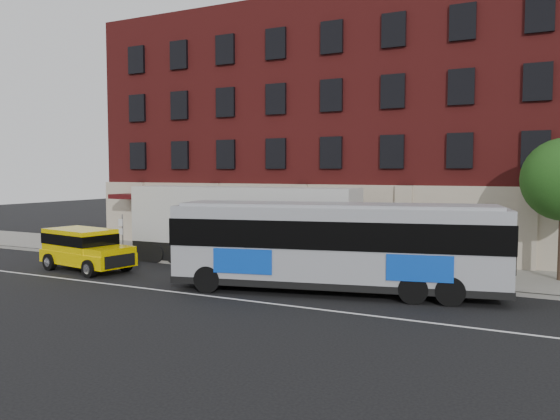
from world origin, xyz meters
The scene contains 9 objects.
ground centered at (0.00, 0.00, 0.00)m, with size 120.00×120.00×0.00m, color black.
sidewalk centered at (0.00, 9.00, 0.07)m, with size 60.00×6.00×0.15m, color gray.
kerb centered at (0.00, 6.00, 0.07)m, with size 60.00×0.25×0.15m, color gray.
lane_line centered at (0.00, 0.50, 0.01)m, with size 60.00×0.12×0.01m, color silver.
building centered at (-0.01, 16.92, 7.58)m, with size 30.00×12.10×15.00m.
sign_pole centered at (-8.50, 6.15, 1.45)m, with size 0.30×0.20×2.50m.
city_bus centered at (5.35, 3.34, 1.99)m, with size 13.49×5.70×3.61m.
yellow_suv centered at (-7.61, 2.51, 1.17)m, with size 5.49×3.00×2.04m.
shipping_container centered at (-1.38, 7.32, 2.02)m, with size 12.35×3.13×4.08m.
Camera 1 is at (13.25, -17.42, 4.90)m, focal length 35.52 mm.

